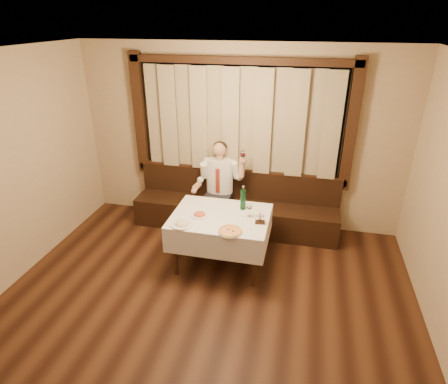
% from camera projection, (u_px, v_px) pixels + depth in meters
% --- Properties ---
extents(room, '(5.01, 6.01, 2.81)m').
position_uv_depth(room, '(204.00, 186.00, 3.92)').
color(room, black).
rests_on(room, ground).
extents(banquette, '(3.20, 0.61, 0.94)m').
position_uv_depth(banquette, '(236.00, 209.00, 5.98)').
color(banquette, black).
rests_on(banquette, ground).
extents(dining_table, '(1.27, 0.97, 0.76)m').
position_uv_depth(dining_table, '(221.00, 222.00, 4.93)').
color(dining_table, black).
rests_on(dining_table, ground).
extents(pizza, '(0.31, 0.31, 0.03)m').
position_uv_depth(pizza, '(230.00, 231.00, 4.50)').
color(pizza, white).
rests_on(pizza, dining_table).
extents(pasta_red, '(0.25, 0.25, 0.08)m').
position_uv_depth(pasta_red, '(200.00, 213.00, 4.86)').
color(pasta_red, white).
rests_on(pasta_red, dining_table).
extents(pasta_cream, '(0.28, 0.28, 0.10)m').
position_uv_depth(pasta_cream, '(182.00, 222.00, 4.64)').
color(pasta_cream, white).
rests_on(pasta_cream, dining_table).
extents(green_bottle, '(0.07, 0.07, 0.34)m').
position_uv_depth(green_bottle, '(243.00, 199.00, 4.98)').
color(green_bottle, '#104D24').
rests_on(green_bottle, dining_table).
extents(table_wine_glass, '(0.07, 0.07, 0.19)m').
position_uv_depth(table_wine_glass, '(249.00, 207.00, 4.79)').
color(table_wine_glass, white).
rests_on(table_wine_glass, dining_table).
extents(cruet_caddy, '(0.13, 0.08, 0.13)m').
position_uv_depth(cruet_caddy, '(260.00, 220.00, 4.68)').
color(cruet_caddy, black).
rests_on(cruet_caddy, dining_table).
extents(seated_man, '(0.78, 0.58, 1.42)m').
position_uv_depth(seated_man, '(219.00, 181.00, 5.73)').
color(seated_man, black).
rests_on(seated_man, ground).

